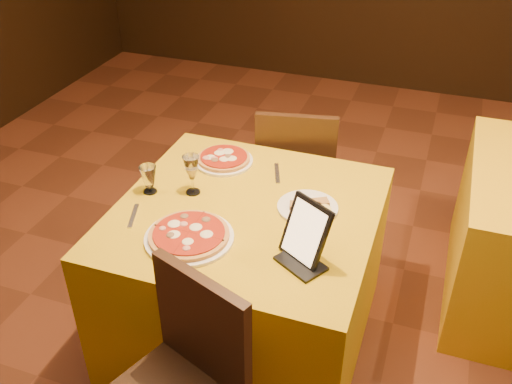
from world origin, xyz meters
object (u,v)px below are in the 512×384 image
(pizza_far, at_px, (224,160))
(tablet, at_px, (306,231))
(chair_main_far, at_px, (297,174))
(main_table, at_px, (247,275))
(wine_glass, at_px, (192,175))
(pizza_near, at_px, (189,236))
(water_glass, at_px, (149,180))

(pizza_far, height_order, tablet, tablet)
(chair_main_far, relative_size, pizza_far, 3.22)
(main_table, relative_size, chair_main_far, 1.21)
(wine_glass, distance_m, tablet, 0.64)
(pizza_near, relative_size, tablet, 1.46)
(pizza_far, bearing_deg, water_glass, -120.89)
(chair_main_far, bearing_deg, main_table, 78.88)
(main_table, bearing_deg, tablet, -35.12)
(chair_main_far, distance_m, water_glass, 1.02)
(pizza_near, distance_m, pizza_far, 0.61)
(pizza_far, bearing_deg, pizza_near, -80.74)
(chair_main_far, distance_m, wine_glass, 0.91)
(pizza_far, bearing_deg, chair_main_far, 63.50)
(main_table, height_order, pizza_far, pizza_far)
(main_table, bearing_deg, chair_main_far, 90.00)
(main_table, height_order, tablet, tablet)
(pizza_near, height_order, water_glass, water_glass)
(main_table, xyz_separation_m, chair_main_far, (0.00, 0.82, 0.08))
(chair_main_far, distance_m, pizza_far, 0.62)
(chair_main_far, xyz_separation_m, pizza_near, (-0.14, -1.09, 0.31))
(pizza_near, bearing_deg, pizza_far, 99.26)
(main_table, xyz_separation_m, pizza_near, (-0.14, -0.27, 0.39))
(main_table, height_order, pizza_near, pizza_near)
(water_glass, height_order, tablet, tablet)
(pizza_near, distance_m, tablet, 0.47)
(wine_glass, bearing_deg, pizza_far, 84.57)
(chair_main_far, bearing_deg, water_glass, 50.48)
(chair_main_far, xyz_separation_m, water_glass, (-0.45, -0.84, 0.36))
(wine_glass, relative_size, tablet, 0.78)
(pizza_far, bearing_deg, tablet, -44.93)
(pizza_near, xyz_separation_m, water_glass, (-0.31, 0.25, 0.05))
(tablet, bearing_deg, chair_main_far, 138.07)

